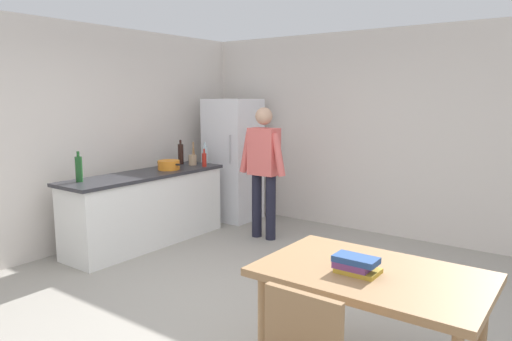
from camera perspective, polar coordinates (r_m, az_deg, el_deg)
The scene contains 14 objects.
ground_plane at distance 4.30m, azimuth -3.09°, elevation -16.30°, with size 14.00×14.00×0.00m, color #9E998E.
wall_back at distance 6.51m, azimuth 13.77°, elevation 4.48°, with size 6.40×0.12×2.70m, color silver.
wall_left at distance 6.01m, azimuth -21.56°, elevation 3.75°, with size 0.12×5.60×2.70m, color silver.
kitchen_counter at distance 6.03m, azimuth -13.15°, elevation -4.50°, with size 0.64×2.20×0.90m.
refrigerator at distance 7.01m, azimuth -2.81°, elevation 1.34°, with size 0.70×0.67×1.80m.
person at distance 6.00m, azimuth 0.93°, elevation 0.79°, with size 0.70×0.22×1.70m.
dining_table at distance 3.13m, azimuth 13.88°, elevation -13.10°, with size 1.40×0.90×0.75m.
cooking_pot at distance 6.14m, azimuth -10.57°, elevation 0.66°, with size 0.40×0.28×0.12m.
utensil_jar at distance 6.50m, azimuth -7.72°, elevation 1.35°, with size 0.11×0.11×0.32m.
bottle_wine_dark at distance 6.60m, azimuth -9.15°, elevation 2.02°, with size 0.08×0.08×0.34m.
bottle_wine_green at distance 5.53m, azimuth -20.75°, elevation 0.20°, with size 0.08×0.08×0.34m.
bottle_sauce_red at distance 6.33m, azimuth -6.32°, elevation 1.34°, with size 0.06×0.06×0.24m.
bottle_water_clear at distance 6.60m, azimuth -6.23°, elevation 1.91°, with size 0.07×0.07×0.30m.
book_stack at distance 3.04m, azimuth 12.06°, elevation -11.14°, with size 0.27×0.18×0.11m.
Camera 1 is at (2.47, -3.00, 1.84)m, focal length 32.86 mm.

